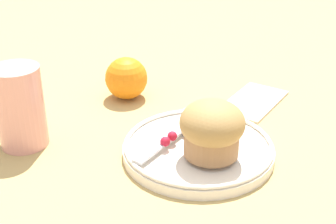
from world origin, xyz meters
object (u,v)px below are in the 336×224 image
Objects in this scene: butter_knife at (173,135)px; juice_glass at (20,107)px; orange_fruit at (126,78)px; muffin at (211,130)px.

juice_glass is at bearing 120.50° from butter_knife.
orange_fruit reaches higher than butter_knife.
butter_knife is at bearing -60.43° from juice_glass.
butter_knife is 2.33× the size of orange_fruit.
butter_knife is 0.19m from orange_fruit.
juice_glass is (-0.20, 0.03, 0.02)m from orange_fruit.
orange_fruit is 0.21m from juice_glass.
muffin is 0.50× the size of butter_knife.
orange_fruit is (0.10, 0.16, 0.01)m from butter_knife.
juice_glass reaches higher than butter_knife.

